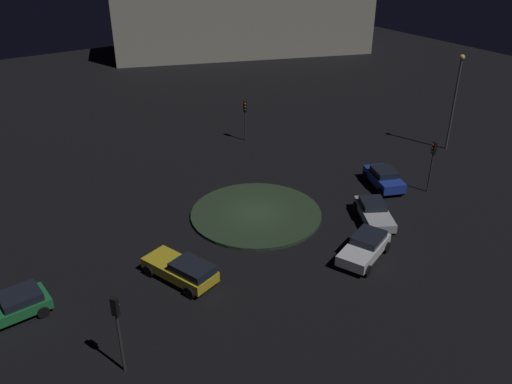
{
  "coord_description": "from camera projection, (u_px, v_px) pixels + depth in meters",
  "views": [
    {
      "loc": [
        26.38,
        -17.35,
        18.32
      ],
      "look_at": [
        0.0,
        0.0,
        1.79
      ],
      "focal_mm": 37.06,
      "sensor_mm": 36.0,
      "label": 1
    }
  ],
  "objects": [
    {
      "name": "ground_plane",
      "position": [
        256.0,
        215.0,
        36.47
      ],
      "size": [
        114.61,
        114.61,
        0.0
      ],
      "primitive_type": "plane",
      "color": "black"
    },
    {
      "name": "car_white",
      "position": [
        365.0,
        247.0,
        31.57
      ],
      "size": [
        3.25,
        4.45,
        1.42
      ],
      "rotation": [
        0.0,
        0.0,
        -1.17
      ],
      "color": "white",
      "rests_on": "ground_plane"
    },
    {
      "name": "car_green",
      "position": [
        11.0,
        307.0,
        26.85
      ],
      "size": [
        2.34,
        4.16,
        1.31
      ],
      "rotation": [
        0.0,
        0.0,
        -1.5
      ],
      "color": "#1E7238",
      "rests_on": "ground_plane"
    },
    {
      "name": "store_building",
      "position": [
        242.0,
        20.0,
        77.75
      ],
      "size": [
        22.78,
        38.62,
        9.51
      ],
      "rotation": [
        0.0,
        0.0,
        4.36
      ],
      "color": "#ADA893",
      "rests_on": "ground_plane"
    },
    {
      "name": "roundabout_island",
      "position": [
        256.0,
        214.0,
        36.42
      ],
      "size": [
        9.02,
        9.02,
        0.21
      ],
      "primitive_type": "cylinder",
      "color": "#263823",
      "rests_on": "ground_plane"
    },
    {
      "name": "car_silver",
      "position": [
        374.0,
        212.0,
        35.41
      ],
      "size": [
        4.56,
        3.57,
        1.31
      ],
      "rotation": [
        0.0,
        0.0,
        -0.5
      ],
      "color": "silver",
      "rests_on": "ground_plane"
    },
    {
      "name": "car_blue",
      "position": [
        384.0,
        178.0,
        39.88
      ],
      "size": [
        4.3,
        3.1,
        1.47
      ],
      "rotation": [
        0.0,
        0.0,
        -0.36
      ],
      "color": "#1E38A5",
      "rests_on": "ground_plane"
    },
    {
      "name": "car_yellow",
      "position": [
        183.0,
        270.0,
        29.53
      ],
      "size": [
        4.79,
        3.17,
        1.45
      ],
      "rotation": [
        0.0,
        0.0,
        3.47
      ],
      "color": "gold",
      "rests_on": "ground_plane"
    },
    {
      "name": "streetlamp_north",
      "position": [
        456.0,
        93.0,
        44.51
      ],
      "size": [
        0.46,
        0.46,
        8.32
      ],
      "color": "#4C4C51",
      "rests_on": "ground_plane"
    },
    {
      "name": "traffic_light_southeast",
      "position": [
        117.0,
        320.0,
        22.66
      ],
      "size": [
        0.37,
        0.4,
        4.13
      ],
      "rotation": [
        0.0,
        0.0,
        2.16
      ],
      "color": "#2D2D2D",
      "rests_on": "ground_plane"
    },
    {
      "name": "traffic_light_north",
      "position": [
        433.0,
        157.0,
        38.25
      ],
      "size": [
        0.35,
        0.39,
        3.98
      ],
      "rotation": [
        0.0,
        0.0,
        -1.89
      ],
      "color": "#2D2D2D",
      "rests_on": "ground_plane"
    },
    {
      "name": "traffic_light_northwest",
      "position": [
        245.0,
        113.0,
        47.32
      ],
      "size": [
        0.4,
        0.37,
        3.71
      ],
      "rotation": [
        0.0,
        0.0,
        -0.51
      ],
      "color": "#2D2D2D",
      "rests_on": "ground_plane"
    }
  ]
}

